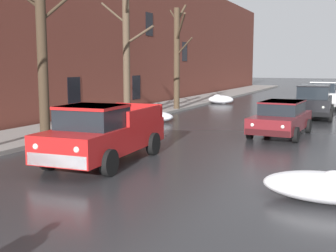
{
  "coord_description": "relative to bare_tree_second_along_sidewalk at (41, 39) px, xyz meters",
  "views": [
    {
      "loc": [
        5.33,
        -2.27,
        2.87
      ],
      "look_at": [
        -0.1,
        9.96,
        1.01
      ],
      "focal_mm": 46.77,
      "sensor_mm": 36.0,
      "label": 1
    }
  ],
  "objects": [
    {
      "name": "pickup_truck_red_approaching_near_lane",
      "position": [
        3.86,
        -2.04,
        -2.92
      ],
      "size": [
        2.28,
        5.06,
        1.76
      ],
      "color": "red",
      "rests_on": "ground"
    },
    {
      "name": "snow_bank_along_left_kerb",
      "position": [
        10.21,
        -3.3,
        -3.49
      ],
      "size": [
        2.67,
        1.34,
        0.68
      ],
      "color": "white",
      "rests_on": "ground"
    },
    {
      "name": "left_sidewalk_slab",
      "position": [
        -1.33,
        7.4,
        -3.72
      ],
      "size": [
        3.38,
        80.0,
        0.15
      ],
      "primitive_type": "cube",
      "color": "gray",
      "rests_on": "ground"
    },
    {
      "name": "snow_bank_near_corner_left",
      "position": [
        1.07,
        18.73,
        -3.48
      ],
      "size": [
        1.92,
        1.22,
        0.68
      ],
      "color": "white",
      "rests_on": "ground"
    },
    {
      "name": "bare_tree_far_down_block",
      "position": [
        0.08,
        12.58,
        -0.27
      ],
      "size": [
        2.53,
        3.39,
        6.75
      ],
      "color": "#423323",
      "rests_on": "ground"
    },
    {
      "name": "suv_white_parked_far_down_block",
      "position": [
        8.45,
        17.94,
        -2.81
      ],
      "size": [
        2.03,
        4.77,
        1.82
      ],
      "color": "silver",
      "rests_on": "ground"
    },
    {
      "name": "suv_black_parked_kerbside_mid",
      "position": [
        8.39,
        12.02,
        -2.81
      ],
      "size": [
        2.15,
        4.66,
        1.82
      ],
      "color": "black",
      "rests_on": "ground"
    },
    {
      "name": "sedan_green_queued_behind_truck",
      "position": [
        7.84,
        25.08,
        -3.05
      ],
      "size": [
        2.17,
        4.39,
        1.42
      ],
      "color": "#1E5633",
      "rests_on": "ground"
    },
    {
      "name": "brick_townhouse_facade",
      "position": [
        -3.51,
        7.41,
        1.14
      ],
      "size": [
        0.63,
        80.0,
        9.89
      ],
      "color": "brown",
      "rests_on": "ground"
    },
    {
      "name": "bare_tree_second_along_sidewalk",
      "position": [
        0.0,
        0.0,
        0.0
      ],
      "size": [
        2.67,
        2.36,
        7.36
      ],
      "color": "#382B1E",
      "rests_on": "ground"
    },
    {
      "name": "snow_bank_mid_block_left",
      "position": [
        1.11,
        7.13,
        -3.53
      ],
      "size": [
        1.99,
        1.14,
        0.54
      ],
      "color": "white",
      "rests_on": "ground"
    },
    {
      "name": "bare_tree_mid_block",
      "position": [
        0.1,
        6.14,
        -0.57
      ],
      "size": [
        2.78,
        1.2,
        6.18
      ],
      "color": "#4C3D2D",
      "rests_on": "ground"
    },
    {
      "name": "sedan_maroon_parked_kerbside_close",
      "position": [
        7.8,
        5.2,
        -3.05
      ],
      "size": [
        2.13,
        4.43,
        1.42
      ],
      "color": "maroon",
      "rests_on": "ground"
    }
  ]
}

